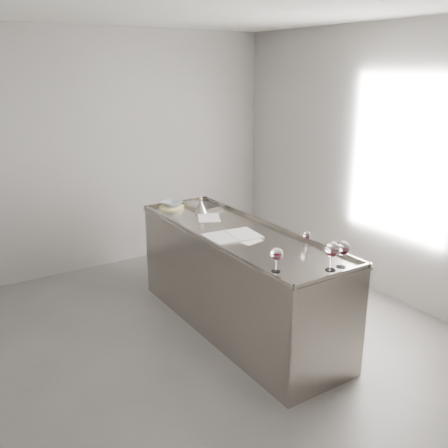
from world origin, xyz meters
TOP-DOWN VIEW (x-y plane):
  - room_shell at (0.00, 0.00)m, footprint 4.54×5.04m
  - counter at (0.50, 0.30)m, footprint 0.77×2.42m
  - wine_glass_left at (0.23, -0.59)m, footprint 0.09×0.09m
  - wine_glass_middle at (0.58, -0.78)m, footprint 0.11×0.11m
  - wine_glass_right at (0.69, -0.78)m, footprint 0.10×0.10m
  - wine_glass_small at (0.77, -0.29)m, footprint 0.06×0.06m
  - notebook at (0.39, 0.23)m, footprint 0.50×0.37m
  - loose_paper_top at (0.44, 0.11)m, footprint 0.24×0.30m
  - loose_paper_under at (0.51, 0.83)m, footprint 0.33×0.36m
  - trivet at (0.37, 1.36)m, footprint 0.28×0.28m
  - ceramic_bowl at (0.37, 1.36)m, footprint 0.27×0.27m
  - wine_funnel at (0.54, 1.03)m, footprint 0.13×0.13m

SIDE VIEW (x-z plane):
  - counter at x=0.50m, z-range -0.01..0.96m
  - loose_paper_top at x=0.44m, z-range 0.94..0.94m
  - loose_paper_under at x=0.51m, z-range 0.94..0.95m
  - notebook at x=0.39m, z-range 0.94..0.96m
  - trivet at x=0.37m, z-range 0.94..0.96m
  - ceramic_bowl at x=0.37m, z-range 0.96..1.01m
  - wine_funnel at x=0.54m, z-range 0.90..1.10m
  - wine_glass_small at x=0.77m, z-range 0.97..1.09m
  - wine_glass_left at x=0.23m, z-range 0.98..1.16m
  - wine_glass_right at x=0.69m, z-range 0.98..1.19m
  - wine_glass_middle at x=0.58m, z-range 0.99..1.20m
  - room_shell at x=0.00m, z-range -0.02..2.82m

